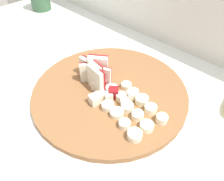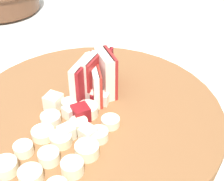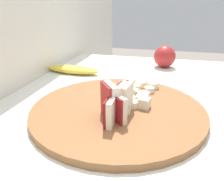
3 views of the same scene
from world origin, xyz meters
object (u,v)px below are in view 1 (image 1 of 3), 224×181
(cutting_board, at_px, (110,91))
(banana_slice_rows, at_px, (130,107))
(apple_dice_pile, at_px, (107,91))
(apple_wedge_fan, at_px, (95,73))

(cutting_board, xyz_separation_m, banana_slice_rows, (0.08, -0.02, 0.01))
(apple_dice_pile, bearing_deg, cutting_board, 117.01)
(banana_slice_rows, bearing_deg, cutting_board, 168.32)
(cutting_board, xyz_separation_m, apple_wedge_fan, (-0.04, -0.01, 0.04))
(apple_wedge_fan, distance_m, apple_dice_pile, 0.05)
(cutting_board, xyz_separation_m, apple_dice_pile, (0.01, -0.02, 0.02))
(apple_wedge_fan, xyz_separation_m, apple_dice_pile, (0.05, -0.01, -0.02))
(apple_wedge_fan, distance_m, banana_slice_rows, 0.12)
(apple_wedge_fan, bearing_deg, banana_slice_rows, -4.55)
(cutting_board, distance_m, apple_dice_pile, 0.02)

